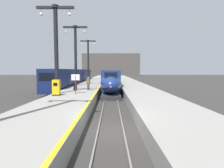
# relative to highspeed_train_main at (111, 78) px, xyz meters

# --- Properties ---
(ground_plane) EXTENTS (260.00, 260.00, 0.00)m
(ground_plane) POSITION_rel_highspeed_train_main_xyz_m (0.00, -28.77, -1.93)
(ground_plane) COLOR #33302D
(platform_left) EXTENTS (4.80, 110.00, 1.05)m
(platform_left) POSITION_rel_highspeed_train_main_xyz_m (-4.05, -4.02, -1.40)
(platform_left) COLOR gray
(platform_left) RESTS_ON ground
(platform_right) EXTENTS (4.80, 110.00, 1.05)m
(platform_right) POSITION_rel_highspeed_train_main_xyz_m (4.05, -4.02, -1.40)
(platform_right) COLOR gray
(platform_right) RESTS_ON ground
(platform_left_safety_stripe) EXTENTS (0.20, 107.80, 0.01)m
(platform_left_safety_stripe) POSITION_rel_highspeed_train_main_xyz_m (-1.77, -4.02, -0.87)
(platform_left_safety_stripe) COLOR yellow
(platform_left_safety_stripe) RESTS_ON platform_left
(rail_main_left) EXTENTS (0.08, 110.00, 0.12)m
(rail_main_left) POSITION_rel_highspeed_train_main_xyz_m (-0.75, -1.27, -1.87)
(rail_main_left) COLOR slate
(rail_main_left) RESTS_ON ground
(rail_main_right) EXTENTS (0.08, 110.00, 0.12)m
(rail_main_right) POSITION_rel_highspeed_train_main_xyz_m (0.75, -1.27, -1.87)
(rail_main_right) COLOR slate
(rail_main_right) RESTS_ON ground
(rail_secondary_left) EXTENTS (0.08, 110.00, 0.12)m
(rail_secondary_left) POSITION_rel_highspeed_train_main_xyz_m (-8.85, -1.27, -1.87)
(rail_secondary_left) COLOR slate
(rail_secondary_left) RESTS_ON ground
(rail_secondary_right) EXTENTS (0.08, 110.00, 0.12)m
(rail_secondary_right) POSITION_rel_highspeed_train_main_xyz_m (-7.35, -1.27, -1.87)
(rail_secondary_right) COLOR slate
(rail_secondary_right) RESTS_ON ground
(highspeed_train_main) EXTENTS (2.92, 38.16, 3.60)m
(highspeed_train_main) POSITION_rel_highspeed_train_main_xyz_m (0.00, 0.00, 0.00)
(highspeed_train_main) COLOR navy
(highspeed_train_main) RESTS_ON ground
(regional_train_adjacent) EXTENTS (2.85, 36.60, 3.80)m
(regional_train_adjacent) POSITION_rel_highspeed_train_main_xyz_m (-8.10, 1.90, 0.20)
(regional_train_adjacent) COLOR #141E4C
(regional_train_adjacent) RESTS_ON ground
(station_column_mid) EXTENTS (4.00, 0.68, 9.46)m
(station_column_mid) POSITION_rel_highspeed_train_main_xyz_m (-5.90, -19.60, 4.79)
(station_column_mid) COLOR black
(station_column_mid) RESTS_ON platform_left
(station_column_far) EXTENTS (4.00, 0.68, 9.91)m
(station_column_far) POSITION_rel_highspeed_train_main_xyz_m (-5.90, -8.94, 5.03)
(station_column_far) COLOR black
(station_column_far) RESTS_ON platform_left
(station_column_distant) EXTENTS (4.00, 0.68, 10.29)m
(station_column_distant) POSITION_rel_highspeed_train_main_xyz_m (-5.90, 7.65, 5.24)
(station_column_distant) COLOR black
(station_column_distant) RESTS_ON platform_left
(passenger_near_edge) EXTENTS (0.55, 0.32, 1.69)m
(passenger_near_edge) POSITION_rel_highspeed_train_main_xyz_m (-2.92, -16.01, 0.11)
(passenger_near_edge) COLOR #23232D
(passenger_near_edge) RESTS_ON platform_left
(rolling_suitcase) EXTENTS (0.40, 0.22, 0.98)m
(rolling_suitcase) POSITION_rel_highspeed_train_main_xyz_m (-4.51, -16.53, -0.57)
(rolling_suitcase) COLOR black
(rolling_suitcase) RESTS_ON platform_left
(ticket_machine_yellow) EXTENTS (0.76, 0.62, 1.60)m
(ticket_machine_yellow) POSITION_rel_highspeed_train_main_xyz_m (-5.55, -21.05, -0.14)
(ticket_machine_yellow) COLOR yellow
(ticket_machine_yellow) RESTS_ON platform_left
(departure_info_board) EXTENTS (0.90, 0.10, 2.12)m
(departure_info_board) POSITION_rel_highspeed_train_main_xyz_m (-3.82, -19.84, 0.63)
(departure_info_board) COLOR maroon
(departure_info_board) RESTS_ON platform_left
(terminus_back_wall) EXTENTS (36.00, 2.00, 14.00)m
(terminus_back_wall) POSITION_rel_highspeed_train_main_xyz_m (0.00, 73.23, 5.07)
(terminus_back_wall) COLOR #4C4742
(terminus_back_wall) RESTS_ON ground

